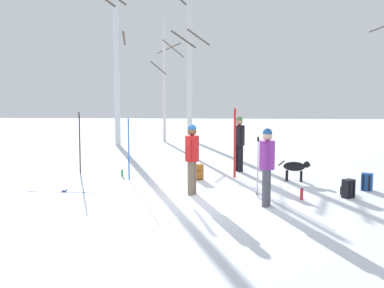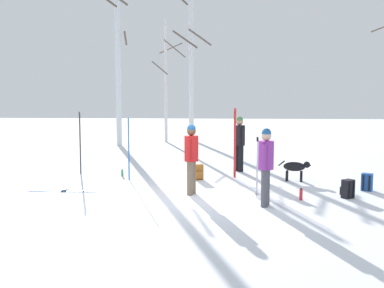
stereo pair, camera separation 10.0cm
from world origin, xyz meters
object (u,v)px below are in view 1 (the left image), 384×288
at_px(person_1, 239,140).
at_px(ski_pair_planted_0, 80,143).
at_px(backpack_1, 367,182).
at_px(water_bottle_1, 302,194).
at_px(person_2, 267,162).
at_px(water_bottle_0, 122,173).
at_px(backpack_0, 348,189).
at_px(person_0, 192,154).
at_px(ski_pair_planted_1, 129,149).
at_px(birch_tree_0, 117,68).
at_px(ski_pair_planted_2, 235,143).
at_px(ski_pair_lying_0, 63,191).
at_px(dog, 296,167).
at_px(birch_tree_1, 165,79).
at_px(backpack_2, 198,172).
at_px(ski_poles_0, 258,165).
at_px(birch_tree_2, 190,62).

xyz_separation_m(person_1, ski_pair_planted_0, (-4.84, -0.57, -0.05)).
height_order(backpack_1, water_bottle_1, backpack_1).
distance_m(person_2, backpack_1, 3.33).
bearing_deg(water_bottle_0, backpack_0, -23.33).
xyz_separation_m(person_0, backpack_0, (3.70, -0.22, -0.77)).
bearing_deg(person_2, ski_pair_planted_1, 141.27).
xyz_separation_m(person_1, person_2, (0.36, -4.41, 0.00)).
relative_size(ski_pair_planted_0, birch_tree_0, 0.27).
height_order(ski_pair_planted_2, ski_pair_lying_0, ski_pair_planted_2).
xyz_separation_m(dog, water_bottle_1, (-0.26, -2.29, -0.25)).
bearing_deg(ski_pair_planted_2, birch_tree_1, 107.71).
bearing_deg(dog, ski_pair_planted_1, -179.36).
relative_size(water_bottle_1, birch_tree_1, 0.05).
height_order(backpack_0, backpack_2, same).
distance_m(backpack_0, birch_tree_0, 13.01).
distance_m(person_1, backpack_2, 2.02).
bearing_deg(person_2, birch_tree_1, 105.48).
height_order(person_1, ski_pair_planted_2, ski_pair_planted_2).
bearing_deg(backpack_1, backpack_2, 163.58).
distance_m(ski_pair_planted_1, birch_tree_1, 9.95).
bearing_deg(ski_pair_planted_1, person_1, 26.43).
height_order(ski_poles_0, backpack_0, ski_poles_0).
bearing_deg(backpack_2, person_0, -93.13).
relative_size(ski_pair_planted_1, water_bottle_1, 6.28).
bearing_deg(backpack_2, ski_pair_planted_1, -175.22).
xyz_separation_m(backpack_0, birch_tree_1, (-5.50, 11.67, 2.79)).
bearing_deg(person_0, backpack_1, 8.16).
distance_m(dog, ski_pair_planted_1, 4.70).
height_order(ski_pair_lying_0, birch_tree_2, birch_tree_2).
relative_size(backpack_1, water_bottle_1, 1.56).
relative_size(backpack_1, birch_tree_0, 0.06).
bearing_deg(water_bottle_0, birch_tree_0, 102.10).
relative_size(ski_pair_planted_1, water_bottle_0, 8.42).
bearing_deg(backpack_2, birch_tree_2, 94.06).
xyz_separation_m(ski_pair_lying_0, water_bottle_1, (5.83, -0.68, 0.12)).
relative_size(ski_pair_planted_1, ski_pair_lying_0, 1.02).
bearing_deg(ski_pair_planted_2, backpack_1, -26.46).
height_order(person_0, ski_pair_lying_0, person_0).
bearing_deg(ski_pair_lying_0, person_1, 34.31).
height_order(person_1, dog, person_1).
bearing_deg(birch_tree_0, water_bottle_0, -77.90).
distance_m(ski_pair_planted_0, ski_poles_0, 5.90).
bearing_deg(water_bottle_1, ski_pair_lying_0, 173.31).
distance_m(ski_pair_lying_0, water_bottle_1, 5.87).
bearing_deg(water_bottle_1, ski_pair_planted_1, 153.16).
bearing_deg(ski_pair_planted_0, dog, -8.56).
relative_size(ski_pair_planted_0, backpack_0, 4.27).
relative_size(ski_pair_lying_0, backpack_1, 3.94).
bearing_deg(ski_poles_0, person_0, 171.11).
xyz_separation_m(ski_pair_planted_1, backpack_0, (5.55, -1.96, -0.67)).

